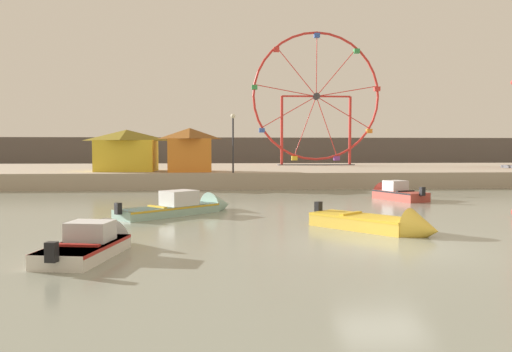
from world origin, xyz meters
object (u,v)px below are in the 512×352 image
object	(u,v)px
motorboat_seafoam	(189,206)
ferris_wheel_red_frame	(316,98)
motorboat_faded_red	(392,193)
carnival_booth_yellow_awning	(127,150)
carnival_booth_orange_canopy	(190,149)
motorboat_mustard_yellow	(383,224)
promenade_lamp_near	(233,134)
motorboat_white_red_stripe	(96,243)

from	to	relation	value
motorboat_seafoam	ferris_wheel_red_frame	world-z (taller)	ferris_wheel_red_frame
motorboat_faded_red	carnival_booth_yellow_awning	xyz separation A→B (m)	(-16.25, 10.52, 2.39)
motorboat_seafoam	carnival_booth_orange_canopy	xyz separation A→B (m)	(-0.84, 14.69, 2.48)
motorboat_mustard_yellow	motorboat_seafoam	bearing A→B (deg)	-168.98
motorboat_faded_red	promenade_lamp_near	bearing A→B (deg)	28.47
motorboat_faded_red	carnival_booth_orange_canopy	world-z (taller)	carnival_booth_orange_canopy
motorboat_seafoam	promenade_lamp_near	size ratio (longest dim) A/B	1.26
motorboat_white_red_stripe	promenade_lamp_near	size ratio (longest dim) A/B	0.98
ferris_wheel_red_frame	motorboat_mustard_yellow	bearing A→B (deg)	-97.41
ferris_wheel_red_frame	carnival_booth_orange_canopy	size ratio (longest dim) A/B	3.76
motorboat_white_red_stripe	motorboat_faded_red	xyz separation A→B (m)	(12.66, 13.22, 0.07)
motorboat_mustard_yellow	motorboat_white_red_stripe	bearing A→B (deg)	-113.34
carnival_booth_yellow_awning	motorboat_white_red_stripe	bearing A→B (deg)	-81.63
carnival_booth_orange_canopy	promenade_lamp_near	world-z (taller)	promenade_lamp_near
motorboat_white_red_stripe	motorboat_mustard_yellow	bearing A→B (deg)	-62.57
motorboat_faded_red	carnival_booth_orange_canopy	xyz separation A→B (m)	(-11.58, 9.44, 2.44)
motorboat_faded_red	carnival_booth_orange_canopy	bearing A→B (deg)	29.88
carnival_booth_yellow_awning	promenade_lamp_near	bearing A→B (deg)	-22.83
motorboat_mustard_yellow	motorboat_faded_red	distance (m)	11.31
motorboat_white_red_stripe	motorboat_mustard_yellow	world-z (taller)	motorboat_white_red_stripe
promenade_lamp_near	motorboat_mustard_yellow	bearing A→B (deg)	-75.96
motorboat_white_red_stripe	carnival_booth_yellow_awning	bearing A→B (deg)	18.91
motorboat_mustard_yellow	ferris_wheel_red_frame	distance (m)	35.26
motorboat_white_red_stripe	motorboat_seafoam	bearing A→B (deg)	-3.20
carnival_booth_orange_canopy	carnival_booth_yellow_awning	size ratio (longest dim) A/B	0.78
ferris_wheel_red_frame	promenade_lamp_near	xyz separation A→B (m)	(-8.91, -16.25, -4.18)
motorboat_seafoam	ferris_wheel_red_frame	distance (m)	31.81
ferris_wheel_red_frame	carnival_booth_orange_canopy	world-z (taller)	ferris_wheel_red_frame
promenade_lamp_near	carnival_booth_orange_canopy	bearing A→B (deg)	145.06
carnival_booth_orange_canopy	motorboat_faded_red	bearing A→B (deg)	-41.77
ferris_wheel_red_frame	promenade_lamp_near	distance (m)	19.00
motorboat_seafoam	motorboat_faded_red	distance (m)	11.95
motorboat_white_red_stripe	promenade_lamp_near	distance (m)	21.22
motorboat_mustard_yellow	motorboat_faded_red	size ratio (longest dim) A/B	1.04
ferris_wheel_red_frame	carnival_booth_yellow_awning	xyz separation A→B (m)	(-16.63, -13.04, -5.21)
carnival_booth_orange_canopy	motorboat_white_red_stripe	bearing A→B (deg)	-95.29
carnival_booth_orange_canopy	motorboat_seafoam	bearing A→B (deg)	-89.30
carnival_booth_orange_canopy	promenade_lamp_near	distance (m)	3.86
motorboat_mustard_yellow	motorboat_faded_red	bearing A→B (deg)	118.53
motorboat_seafoam	carnival_booth_yellow_awning	bearing A→B (deg)	66.46
motorboat_white_red_stripe	carnival_booth_orange_canopy	xyz separation A→B (m)	(1.08, 22.66, 2.50)
motorboat_white_red_stripe	carnival_booth_yellow_awning	size ratio (longest dim) A/B	0.86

